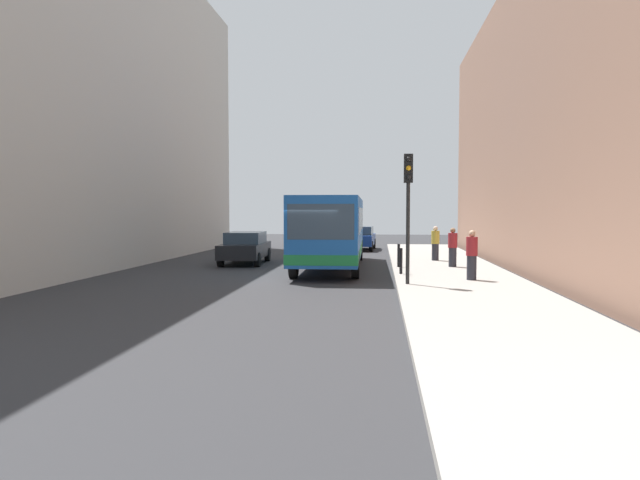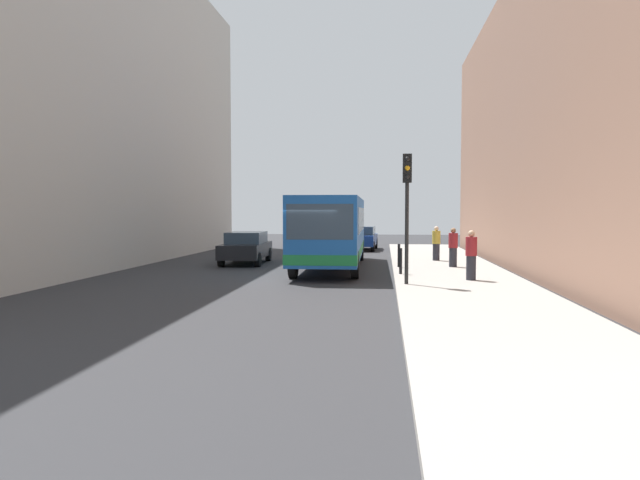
# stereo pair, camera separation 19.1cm
# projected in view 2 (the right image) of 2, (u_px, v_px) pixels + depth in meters

# --- Properties ---
(ground_plane) EXTENTS (80.00, 80.00, 0.00)m
(ground_plane) POSITION_uv_depth(u_px,v_px,m) (304.00, 280.00, 20.76)
(ground_plane) COLOR #2D2D30
(sidewalk) EXTENTS (4.40, 40.00, 0.15)m
(sidewalk) POSITION_uv_depth(u_px,v_px,m) (458.00, 280.00, 20.16)
(sidewalk) COLOR #9E9991
(sidewalk) RESTS_ON ground
(building_left) EXTENTS (7.00, 32.00, 15.41)m
(building_left) POSITION_uv_depth(u_px,v_px,m) (58.00, 92.00, 25.61)
(building_left) COLOR #BCB7AD
(building_left) RESTS_ON ground
(building_right) EXTENTS (7.00, 32.00, 12.25)m
(building_right) POSITION_uv_depth(u_px,v_px,m) (603.00, 119.00, 23.16)
(building_right) COLOR #936B56
(building_right) RESTS_ON ground
(bus) EXTENTS (2.68, 11.05, 3.00)m
(bus) POSITION_uv_depth(u_px,v_px,m) (332.00, 228.00, 25.04)
(bus) COLOR #19519E
(bus) RESTS_ON ground
(car_beside_bus) EXTENTS (2.01, 4.47, 1.48)m
(car_beside_bus) POSITION_uv_depth(u_px,v_px,m) (246.00, 247.00, 27.11)
(car_beside_bus) COLOR black
(car_beside_bus) RESTS_ON ground
(car_behind_bus) EXTENTS (2.02, 4.48, 1.48)m
(car_behind_bus) POSITION_uv_depth(u_px,v_px,m) (361.00, 237.00, 36.63)
(car_behind_bus) COLOR navy
(car_behind_bus) RESTS_ON ground
(traffic_light) EXTENTS (0.28, 0.33, 4.10)m
(traffic_light) POSITION_uv_depth(u_px,v_px,m) (407.00, 194.00, 18.22)
(traffic_light) COLOR black
(traffic_light) RESTS_ON sidewalk
(bollard_near) EXTENTS (0.11, 0.11, 0.95)m
(bollard_near) POSITION_uv_depth(u_px,v_px,m) (401.00, 261.00, 21.29)
(bollard_near) COLOR black
(bollard_near) RESTS_ON sidewalk
(bollard_mid) EXTENTS (0.11, 0.11, 0.95)m
(bollard_mid) POSITION_uv_depth(u_px,v_px,m) (399.00, 256.00, 23.89)
(bollard_mid) COLOR black
(bollard_mid) RESTS_ON sidewalk
(pedestrian_near_signal) EXTENTS (0.38, 0.38, 1.67)m
(pedestrian_near_signal) POSITION_uv_depth(u_px,v_px,m) (471.00, 255.00, 19.40)
(pedestrian_near_signal) COLOR #26262D
(pedestrian_near_signal) RESTS_ON sidewalk
(pedestrian_mid_sidewalk) EXTENTS (0.38, 0.38, 1.62)m
(pedestrian_mid_sidewalk) POSITION_uv_depth(u_px,v_px,m) (453.00, 248.00, 23.95)
(pedestrian_mid_sidewalk) COLOR #26262D
(pedestrian_mid_sidewalk) RESTS_ON sidewalk
(pedestrian_far_sidewalk) EXTENTS (0.38, 0.38, 1.60)m
(pedestrian_far_sidewalk) POSITION_uv_depth(u_px,v_px,m) (436.00, 244.00, 27.03)
(pedestrian_far_sidewalk) COLOR #26262D
(pedestrian_far_sidewalk) RESTS_ON sidewalk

